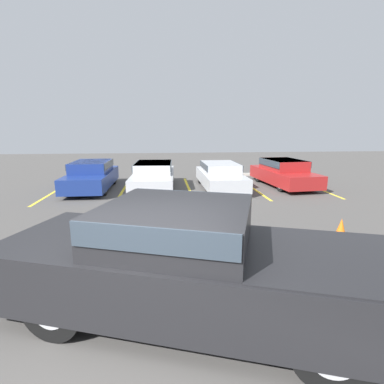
{
  "coord_description": "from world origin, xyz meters",
  "views": [
    {
      "loc": [
        0.41,
        -3.1,
        2.8
      ],
      "look_at": [
        1.2,
        5.12,
        1.0
      ],
      "focal_mm": 28.0,
      "sensor_mm": 36.0,
      "label": 1
    }
  ],
  "objects_px": {
    "parked_sedan_a": "(92,175)",
    "parked_sedan_b": "(154,175)",
    "pickup_truck": "(196,262)",
    "traffic_cone": "(341,229)",
    "parked_sedan_c": "(220,175)",
    "parked_sedan_d": "(284,172)",
    "wheel_stop_curb": "(251,174)"
  },
  "relations": [
    {
      "from": "parked_sedan_a",
      "to": "parked_sedan_b",
      "type": "xyz_separation_m",
      "value": [
        2.8,
        -0.24,
        -0.03
      ]
    },
    {
      "from": "parked_sedan_a",
      "to": "pickup_truck",
      "type": "bearing_deg",
      "value": 20.85
    },
    {
      "from": "parked_sedan_a",
      "to": "traffic_cone",
      "type": "relative_size",
      "value": 8.53
    },
    {
      "from": "pickup_truck",
      "to": "parked_sedan_c",
      "type": "height_order",
      "value": "pickup_truck"
    },
    {
      "from": "pickup_truck",
      "to": "parked_sedan_a",
      "type": "relative_size",
      "value": 1.4
    },
    {
      "from": "pickup_truck",
      "to": "parked_sedan_c",
      "type": "distance_m",
      "value": 9.81
    },
    {
      "from": "pickup_truck",
      "to": "parked_sedan_b",
      "type": "distance_m",
      "value": 9.57
    },
    {
      "from": "parked_sedan_a",
      "to": "parked_sedan_d",
      "type": "distance_m",
      "value": 9.01
    },
    {
      "from": "pickup_truck",
      "to": "parked_sedan_a",
      "type": "bearing_deg",
      "value": 129.53
    },
    {
      "from": "pickup_truck",
      "to": "parked_sedan_b",
      "type": "bearing_deg",
      "value": 114.19
    },
    {
      "from": "parked_sedan_b",
      "to": "traffic_cone",
      "type": "height_order",
      "value": "parked_sedan_b"
    },
    {
      "from": "pickup_truck",
      "to": "wheel_stop_curb",
      "type": "relative_size",
      "value": 3.25
    },
    {
      "from": "parked_sedan_a",
      "to": "parked_sedan_b",
      "type": "bearing_deg",
      "value": 85.17
    },
    {
      "from": "parked_sedan_b",
      "to": "wheel_stop_curb",
      "type": "bearing_deg",
      "value": 124.33
    },
    {
      "from": "wheel_stop_curb",
      "to": "parked_sedan_d",
      "type": "bearing_deg",
      "value": -78.45
    },
    {
      "from": "parked_sedan_b",
      "to": "parked_sedan_c",
      "type": "relative_size",
      "value": 1.07
    },
    {
      "from": "parked_sedan_c",
      "to": "parked_sedan_d",
      "type": "distance_m",
      "value": 3.15
    },
    {
      "from": "parked_sedan_c",
      "to": "wheel_stop_curb",
      "type": "distance_m",
      "value": 4.27
    },
    {
      "from": "parked_sedan_b",
      "to": "traffic_cone",
      "type": "distance_m",
      "value": 8.3
    },
    {
      "from": "traffic_cone",
      "to": "wheel_stop_curb",
      "type": "relative_size",
      "value": 0.27
    },
    {
      "from": "parked_sedan_c",
      "to": "parked_sedan_a",
      "type": "bearing_deg",
      "value": -92.76
    },
    {
      "from": "parked_sedan_d",
      "to": "parked_sedan_a",
      "type": "bearing_deg",
      "value": -95.4
    },
    {
      "from": "parked_sedan_a",
      "to": "parked_sedan_d",
      "type": "relative_size",
      "value": 0.99
    },
    {
      "from": "pickup_truck",
      "to": "parked_sedan_d",
      "type": "height_order",
      "value": "pickup_truck"
    },
    {
      "from": "parked_sedan_b",
      "to": "parked_sedan_c",
      "type": "distance_m",
      "value": 3.07
    },
    {
      "from": "parked_sedan_c",
      "to": "traffic_cone",
      "type": "bearing_deg",
      "value": 15.0
    },
    {
      "from": "traffic_cone",
      "to": "wheel_stop_curb",
      "type": "bearing_deg",
      "value": 86.58
    },
    {
      "from": "pickup_truck",
      "to": "parked_sedan_b",
      "type": "xyz_separation_m",
      "value": [
        -0.9,
        9.53,
        -0.22
      ]
    },
    {
      "from": "parked_sedan_c",
      "to": "parked_sedan_d",
      "type": "xyz_separation_m",
      "value": [
        3.14,
        0.22,
        0.04
      ]
    },
    {
      "from": "parked_sedan_c",
      "to": "wheel_stop_curb",
      "type": "relative_size",
      "value": 2.36
    },
    {
      "from": "parked_sedan_d",
      "to": "wheel_stop_curb",
      "type": "xyz_separation_m",
      "value": [
        -0.65,
        3.2,
        -0.6
      ]
    },
    {
      "from": "traffic_cone",
      "to": "parked_sedan_d",
      "type": "bearing_deg",
      "value": 79.67
    }
  ]
}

